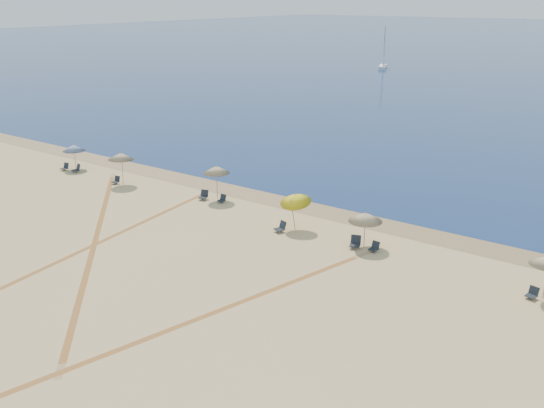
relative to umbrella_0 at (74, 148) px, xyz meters
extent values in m
plane|color=olive|center=(21.68, 3.29, -1.88)|extent=(500.00, 500.00, 0.00)
cylinder|color=gray|center=(0.00, 0.01, -0.87)|extent=(0.05, 0.08, 2.04)
cone|color=silver|center=(0.00, 0.00, 0.00)|extent=(1.92, 1.93, 0.58)
sphere|color=gray|center=(0.00, 0.00, 0.30)|extent=(0.08, 0.08, 0.08)
cylinder|color=gray|center=(6.83, -0.57, -0.65)|extent=(0.05, 0.16, 2.47)
cone|color=beige|center=(6.83, -0.62, 0.43)|extent=(2.06, 2.08, 0.64)
sphere|color=gray|center=(6.83, -0.62, 0.73)|extent=(0.08, 0.08, 0.08)
cylinder|color=gray|center=(15.57, 0.86, -0.66)|extent=(0.05, 0.05, 2.46)
cone|color=beige|center=(15.57, 0.86, 0.42)|extent=(1.98, 1.98, 0.55)
sphere|color=gray|center=(15.57, 0.86, 0.72)|extent=(0.08, 0.08, 0.08)
cylinder|color=gray|center=(23.56, -1.03, -0.77)|extent=(0.05, 0.62, 2.24)
cone|color=yellow|center=(23.56, -0.78, 0.20)|extent=(2.04, 2.12, 1.04)
sphere|color=gray|center=(23.56, -0.78, 0.50)|extent=(0.08, 0.08, 0.08)
cylinder|color=gray|center=(28.59, -0.77, -0.86)|extent=(0.05, 0.05, 2.06)
cone|color=beige|center=(28.59, -0.77, 0.02)|extent=(2.06, 2.06, 0.55)
sphere|color=gray|center=(28.59, -0.77, 0.32)|extent=(0.08, 0.08, 0.08)
cube|color=black|center=(-0.37, -0.96, -1.71)|extent=(0.57, 0.57, 0.05)
cube|color=black|center=(-0.39, -0.70, -1.48)|extent=(0.55, 0.23, 0.48)
cylinder|color=#A5A5AD|center=(-0.58, -1.17, -1.80)|extent=(0.02, 0.02, 0.17)
cylinder|color=#A5A5AD|center=(-0.16, -1.14, -1.80)|extent=(0.02, 0.02, 0.17)
cube|color=black|center=(0.94, -0.77, -1.69)|extent=(0.75, 0.75, 0.05)
cube|color=black|center=(1.03, -0.50, -1.44)|extent=(0.63, 0.40, 0.53)
cylinder|color=#A5A5AD|center=(0.71, -0.91, -1.79)|extent=(0.03, 0.03, 0.19)
cylinder|color=#A5A5AD|center=(1.16, -1.06, -1.79)|extent=(0.03, 0.03, 0.19)
cube|color=black|center=(6.35, -1.03, -1.72)|extent=(0.54, 0.54, 0.05)
cube|color=black|center=(6.34, -0.78, -1.50)|extent=(0.52, 0.22, 0.45)
cylinder|color=#A5A5AD|center=(6.15, -1.23, -1.80)|extent=(0.02, 0.02, 0.17)
cylinder|color=#A5A5AD|center=(6.56, -1.20, -1.80)|extent=(0.02, 0.02, 0.17)
cube|color=black|center=(14.81, 0.10, -1.70)|extent=(0.72, 0.72, 0.05)
cube|color=black|center=(14.73, 0.37, -1.44)|extent=(0.61, 0.37, 0.52)
cylinder|color=#A5A5AD|center=(14.59, -0.18, -1.79)|extent=(0.03, 0.03, 0.19)
cylinder|color=#A5A5AD|center=(15.03, -0.04, -1.79)|extent=(0.03, 0.03, 0.19)
cube|color=black|center=(16.35, 0.36, -1.72)|extent=(0.50, 0.50, 0.04)
cube|color=black|center=(16.35, 0.60, -1.51)|extent=(0.50, 0.19, 0.44)
cylinder|color=#A5A5AD|center=(16.16, 0.18, -1.80)|extent=(0.02, 0.02, 0.16)
cylinder|color=#A5A5AD|center=(16.55, 0.19, -1.80)|extent=(0.02, 0.02, 0.16)
cube|color=black|center=(23.08, -1.88, -1.70)|extent=(0.73, 0.73, 0.05)
cube|color=black|center=(23.17, -1.62, -1.45)|extent=(0.61, 0.39, 0.51)
cylinder|color=#A5A5AD|center=(22.86, -2.01, -1.79)|extent=(0.02, 0.02, 0.19)
cylinder|color=#A5A5AD|center=(23.29, -2.17, -1.79)|extent=(0.02, 0.02, 0.19)
cube|color=black|center=(28.30, -1.41, -1.69)|extent=(0.78, 0.78, 0.06)
cube|color=black|center=(28.20, -1.12, -1.42)|extent=(0.65, 0.41, 0.55)
cylinder|color=#A5A5AD|center=(28.06, -1.71, -1.79)|extent=(0.03, 0.03, 0.20)
cylinder|color=#A5A5AD|center=(28.53, -1.55, -1.79)|extent=(0.03, 0.03, 0.20)
cube|color=black|center=(29.43, -1.22, -1.72)|extent=(0.54, 0.54, 0.05)
cube|color=black|center=(29.46, -0.98, -1.51)|extent=(0.51, 0.23, 0.44)
cylinder|color=#A5A5AD|center=(29.24, -1.38, -1.80)|extent=(0.02, 0.02, 0.16)
cylinder|color=#A5A5AD|center=(29.63, -1.42, -1.80)|extent=(0.02, 0.02, 0.16)
cube|color=black|center=(38.48, -1.93, -1.72)|extent=(0.60, 0.60, 0.04)
cube|color=black|center=(38.54, -1.70, -1.51)|extent=(0.52, 0.30, 0.44)
cylinder|color=#A5A5AD|center=(38.29, -2.06, -1.80)|extent=(0.02, 0.02, 0.16)
cylinder|color=#A5A5AD|center=(38.68, -2.16, -1.80)|extent=(0.02, 0.02, 0.16)
cube|color=white|center=(-10.12, 85.88, -1.56)|extent=(3.47, 5.87, 0.63)
cylinder|color=gray|center=(-10.12, 85.88, 2.50)|extent=(0.13, 0.13, 8.35)
plane|color=tan|center=(14.99, -10.82, -1.88)|extent=(30.35, 30.35, 0.00)
plane|color=tan|center=(14.89, -9.73, -1.88)|extent=(30.35, 30.35, 0.00)
plane|color=tan|center=(25.14, -16.07, -1.88)|extent=(34.55, 34.55, 0.00)
plane|color=tan|center=(25.44, -15.01, -1.88)|extent=(34.55, 34.55, 0.00)
plane|color=tan|center=(14.63, -9.85, -1.88)|extent=(39.60, 39.60, 0.00)
plane|color=tan|center=(13.85, -9.07, -1.88)|extent=(39.60, 39.60, 0.00)
camera|label=1|loc=(42.73, -30.88, 12.53)|focal=38.58mm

